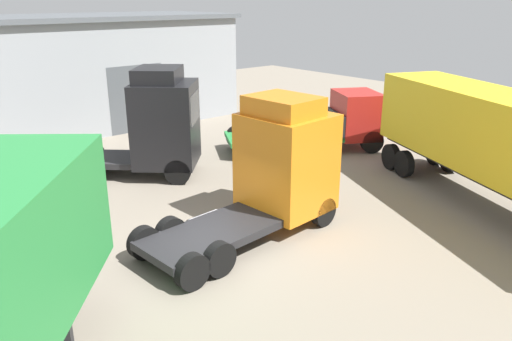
{
  "coord_description": "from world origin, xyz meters",
  "views": [
    {
      "loc": [
        -7.11,
        -10.54,
        7.02
      ],
      "look_at": [
        3.02,
        1.26,
        1.6
      ],
      "focal_mm": 35.0,
      "sensor_mm": 36.0,
      "label": 1
    }
  ],
  "objects_px": {
    "tractor_unit_orange": "(276,167)",
    "tractor_unit_black": "(156,126)",
    "container_trailer_grey": "(509,141)",
    "flatbed_truck_red": "(334,122)"
  },
  "relations": [
    {
      "from": "tractor_unit_orange",
      "to": "flatbed_truck_red",
      "type": "height_order",
      "value": "tractor_unit_orange"
    },
    {
      "from": "flatbed_truck_red",
      "to": "tractor_unit_black",
      "type": "distance_m",
      "value": 8.76
    },
    {
      "from": "tractor_unit_orange",
      "to": "container_trailer_grey",
      "type": "relative_size",
      "value": 0.55
    },
    {
      "from": "tractor_unit_orange",
      "to": "tractor_unit_black",
      "type": "distance_m",
      "value": 6.78
    },
    {
      "from": "flatbed_truck_red",
      "to": "tractor_unit_black",
      "type": "relative_size",
      "value": 1.21
    },
    {
      "from": "tractor_unit_black",
      "to": "container_trailer_grey",
      "type": "xyz_separation_m",
      "value": [
        6.84,
        -11.04,
        0.45
      ]
    },
    {
      "from": "container_trailer_grey",
      "to": "tractor_unit_black",
      "type": "bearing_deg",
      "value": -124.03
    },
    {
      "from": "flatbed_truck_red",
      "to": "container_trailer_grey",
      "type": "relative_size",
      "value": 0.63
    },
    {
      "from": "flatbed_truck_red",
      "to": "tractor_unit_orange",
      "type": "bearing_deg",
      "value": -120.68
    },
    {
      "from": "tractor_unit_orange",
      "to": "tractor_unit_black",
      "type": "relative_size",
      "value": 1.05
    }
  ]
}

